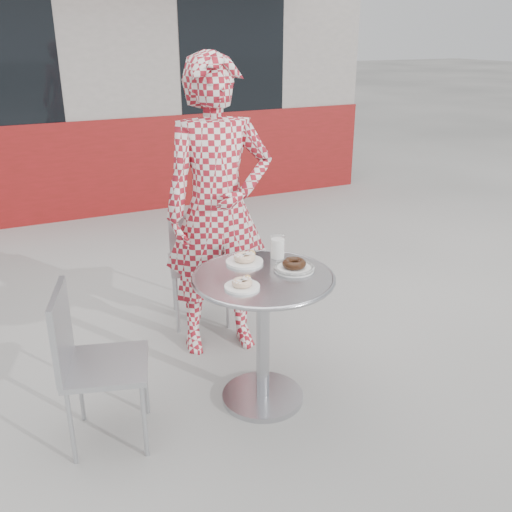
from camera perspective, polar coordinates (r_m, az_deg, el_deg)
name	(u,v)px	position (r m, az deg, el deg)	size (l,w,h in m)	color
ground	(263,393)	(3.19, 0.71, -13.56)	(60.00, 60.00, 0.00)	#A7A49F
storefront	(71,60)	(7.98, -18.05, 18.14)	(6.02, 4.55, 3.00)	gray
bistro_table	(263,308)	(2.87, 0.71, -5.19)	(0.71, 0.71, 0.72)	silver
chair_far	(200,286)	(3.83, -5.64, -3.03)	(0.46, 0.47, 0.80)	#ADB0B5
chair_left	(107,395)	(2.84, -14.66, -13.28)	(0.47, 0.46, 0.79)	#ADB0B5
seated_person	(218,211)	(3.30, -3.78, 4.56)	(0.64, 0.42, 1.74)	maroon
plate_far	(245,259)	(2.94, -1.12, -0.31)	(0.19, 0.19, 0.05)	white
plate_near	(242,284)	(2.66, -1.37, -2.83)	(0.17, 0.17, 0.04)	white
plate_checker	(294,266)	(2.86, 3.82, -1.05)	(0.21, 0.21, 0.05)	white
milk_cup	(277,247)	(2.99, 2.16, 0.87)	(0.08, 0.08, 0.13)	white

